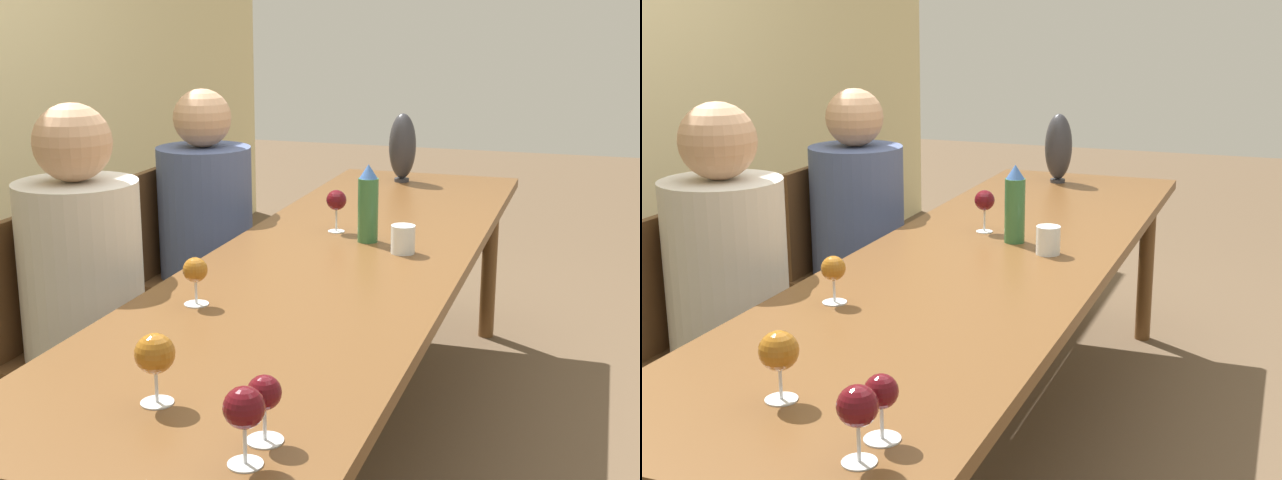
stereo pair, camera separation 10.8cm
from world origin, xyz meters
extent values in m
plane|color=brown|center=(0.00, 0.00, 0.00)|extent=(14.00, 14.00, 0.00)
cube|color=brown|center=(0.00, 0.00, 0.72)|extent=(2.99, 0.80, 0.04)
cylinder|color=brown|center=(1.39, -0.30, 0.35)|extent=(0.07, 0.07, 0.70)
cylinder|color=brown|center=(1.39, 0.30, 0.35)|extent=(0.07, 0.07, 0.70)
cylinder|color=#336638|center=(0.19, -0.04, 0.85)|extent=(0.07, 0.07, 0.21)
cone|color=#33599E|center=(0.19, -0.04, 0.98)|extent=(0.06, 0.06, 0.05)
cylinder|color=silver|center=(0.08, -0.18, 0.78)|extent=(0.08, 0.08, 0.09)
cylinder|color=#2D2D33|center=(1.25, 0.09, 0.75)|extent=(0.07, 0.07, 0.01)
ellipsoid|color=#2D2D33|center=(1.25, 0.09, 0.90)|extent=(0.12, 0.12, 0.29)
cylinder|color=silver|center=(-1.15, 0.03, 0.74)|extent=(0.07, 0.07, 0.00)
cylinder|color=silver|center=(-1.15, 0.03, 0.78)|extent=(0.01, 0.01, 0.07)
sphere|color=#995B19|center=(-1.15, 0.03, 0.84)|extent=(0.08, 0.08, 0.08)
cylinder|color=silver|center=(-0.58, 0.22, 0.74)|extent=(0.07, 0.07, 0.00)
cylinder|color=silver|center=(-0.58, 0.22, 0.77)|extent=(0.01, 0.01, 0.06)
sphere|color=#995B19|center=(-0.58, 0.22, 0.83)|extent=(0.07, 0.07, 0.07)
cylinder|color=silver|center=(-1.23, -0.23, 0.74)|extent=(0.07, 0.07, 0.00)
cylinder|color=silver|center=(-1.23, -0.23, 0.77)|extent=(0.01, 0.01, 0.06)
sphere|color=#510C14|center=(-1.23, -0.23, 0.83)|extent=(0.06, 0.06, 0.06)
cylinder|color=silver|center=(-1.32, -0.23, 0.74)|extent=(0.06, 0.06, 0.00)
cylinder|color=silver|center=(-1.32, -0.23, 0.78)|extent=(0.01, 0.01, 0.07)
sphere|color=#510C14|center=(-1.32, -0.23, 0.85)|extent=(0.07, 0.07, 0.07)
cylinder|color=silver|center=(0.28, 0.10, 0.74)|extent=(0.06, 0.06, 0.00)
cylinder|color=silver|center=(0.28, 0.10, 0.78)|extent=(0.01, 0.01, 0.08)
sphere|color=#510C14|center=(0.28, 0.10, 0.85)|extent=(0.07, 0.07, 0.07)
cube|color=brown|center=(-0.40, 0.68, 0.46)|extent=(0.44, 0.44, 0.04)
cube|color=brown|center=(-0.40, 0.88, 0.69)|extent=(0.40, 0.03, 0.41)
cylinder|color=brown|center=(-0.59, 0.49, 0.22)|extent=(0.04, 0.04, 0.44)
cylinder|color=brown|center=(-0.21, 0.49, 0.22)|extent=(0.04, 0.04, 0.44)
cylinder|color=brown|center=(-0.59, 0.87, 0.22)|extent=(0.04, 0.04, 0.44)
cylinder|color=brown|center=(-0.21, 0.87, 0.22)|extent=(0.04, 0.04, 0.44)
cube|color=brown|center=(0.46, 0.68, 0.46)|extent=(0.44, 0.44, 0.04)
cube|color=brown|center=(0.46, 0.88, 0.69)|extent=(0.40, 0.03, 0.41)
cylinder|color=brown|center=(0.27, 0.49, 0.22)|extent=(0.04, 0.04, 0.44)
cylinder|color=brown|center=(0.65, 0.49, 0.22)|extent=(0.04, 0.04, 0.44)
cylinder|color=brown|center=(0.27, 0.87, 0.22)|extent=(0.04, 0.04, 0.44)
cylinder|color=brown|center=(0.65, 0.87, 0.22)|extent=(0.04, 0.04, 0.44)
cube|color=#2D2D38|center=(-0.40, 0.62, 0.24)|extent=(0.27, 0.20, 0.48)
cylinder|color=beige|center=(-0.40, 0.68, 0.74)|extent=(0.36, 0.36, 0.53)
sphere|color=tan|center=(-0.40, 0.68, 1.12)|extent=(0.23, 0.23, 0.23)
cube|color=#2D2D38|center=(0.46, 0.62, 0.24)|extent=(0.27, 0.20, 0.48)
cylinder|color=#475684|center=(0.46, 0.68, 0.73)|extent=(0.36, 0.36, 0.50)
sphere|color=tan|center=(0.46, 0.68, 1.09)|extent=(0.22, 0.22, 0.22)
camera|label=1|loc=(-2.59, -0.77, 1.50)|focal=50.00mm
camera|label=2|loc=(-2.56, -0.88, 1.50)|focal=50.00mm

